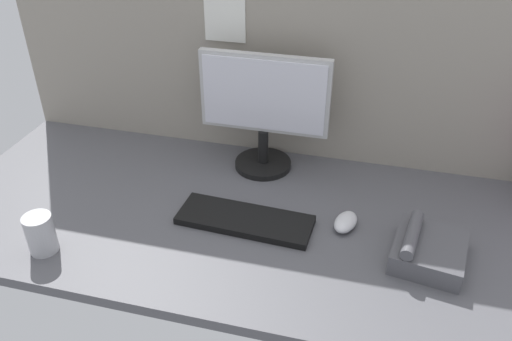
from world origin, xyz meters
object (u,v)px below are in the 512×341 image
at_px(mug_steel, 41,234).
at_px(desk_phone, 427,250).
at_px(monitor, 264,108).
at_px(keyboard, 245,220).
at_px(mouse, 345,223).

relative_size(mug_steel, desk_phone, 0.50).
relative_size(monitor, keyboard, 1.07).
bearing_deg(mug_steel, mouse, 20.84).
relative_size(keyboard, mug_steel, 3.48).
relative_size(monitor, mouse, 4.12).
bearing_deg(mouse, monitor, 153.05).
bearing_deg(monitor, desk_phone, -33.36).
distance_m(mouse, desk_phone, 0.22).
height_order(monitor, mouse, monitor).
bearing_deg(mug_steel, desk_phone, 12.33).
xyz_separation_m(monitor, mug_steel, (-0.45, -0.54, -0.15)).
bearing_deg(monitor, mouse, -41.35).
xyz_separation_m(monitor, mouse, (0.29, -0.26, -0.19)).
distance_m(monitor, keyboard, 0.36).
relative_size(keyboard, mouse, 3.85).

